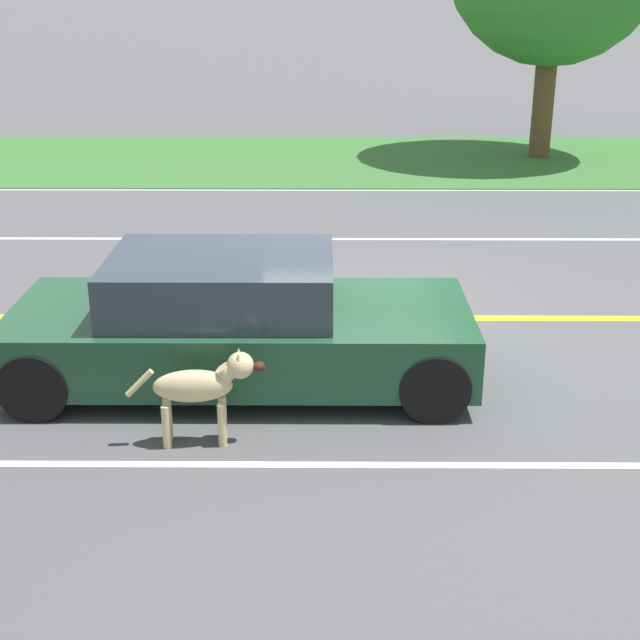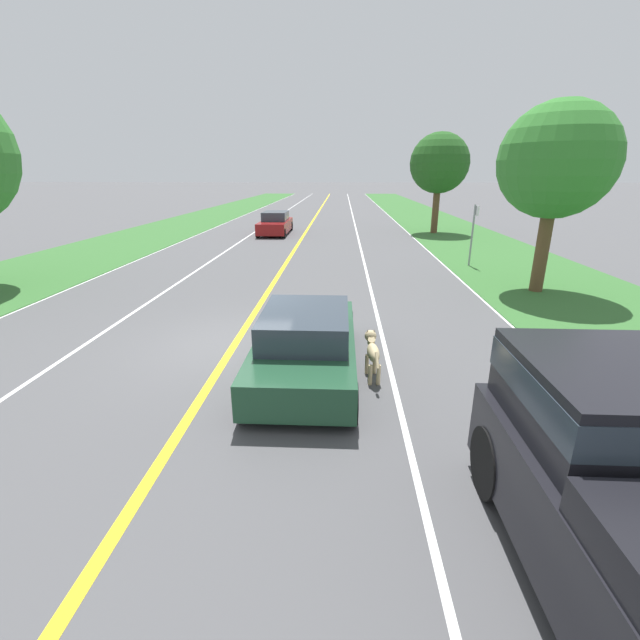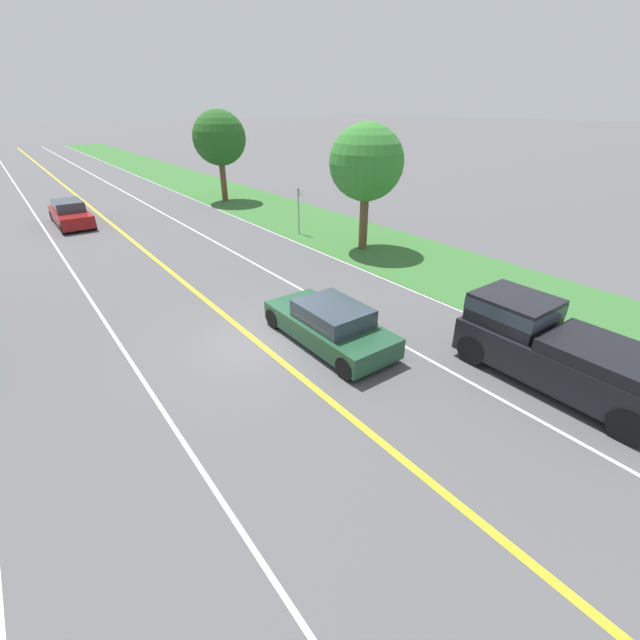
# 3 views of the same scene
# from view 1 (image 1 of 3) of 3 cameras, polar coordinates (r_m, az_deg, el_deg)

# --- Properties ---
(ground_plane) EXTENTS (400.00, 400.00, 0.00)m
(ground_plane) POSITION_cam_1_polar(r_m,az_deg,el_deg) (10.85, 2.66, 0.12)
(ground_plane) COLOR #4C4C4F
(centre_divider_line) EXTENTS (0.18, 160.00, 0.01)m
(centre_divider_line) POSITION_cam_1_polar(r_m,az_deg,el_deg) (10.85, 2.66, 0.14)
(centre_divider_line) COLOR yellow
(centre_divider_line) RESTS_ON ground
(lane_edge_line_left) EXTENTS (0.14, 160.00, 0.01)m
(lane_edge_line_left) POSITION_cam_1_polar(r_m,az_deg,el_deg) (17.56, 1.81, 8.33)
(lane_edge_line_left) COLOR white
(lane_edge_line_left) RESTS_ON ground
(lane_dash_same_dir) EXTENTS (0.10, 160.00, 0.01)m
(lane_dash_same_dir) POSITION_cam_1_polar(r_m,az_deg,el_deg) (7.69, 3.64, -9.24)
(lane_dash_same_dir) COLOR white
(lane_dash_same_dir) RESTS_ON ground
(lane_dash_oncoming) EXTENTS (0.10, 160.00, 0.01)m
(lane_dash_oncoming) POSITION_cam_1_polar(r_m,az_deg,el_deg) (14.17, 2.14, 5.20)
(lane_dash_oncoming) COLOR white
(lane_dash_oncoming) RESTS_ON ground
(grass_verge_left) EXTENTS (6.00, 160.00, 0.03)m
(grass_verge_left) POSITION_cam_1_polar(r_m,az_deg,el_deg) (20.50, 1.61, 10.21)
(grass_verge_left) COLOR #33662D
(grass_verge_left) RESTS_ON ground
(ego_car) EXTENTS (1.93, 4.58, 1.34)m
(ego_car) POSITION_cam_1_polar(r_m,az_deg,el_deg) (8.98, -5.35, -0.23)
(ego_car) COLOR #1E472D
(ego_car) RESTS_ON ground
(dog) EXTENTS (0.30, 1.23, 0.88)m
(dog) POSITION_cam_1_polar(r_m,az_deg,el_deg) (7.85, -7.46, -4.19)
(dog) COLOR #D1B784
(dog) RESTS_ON ground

